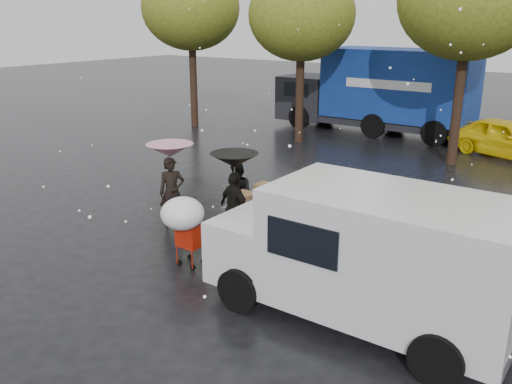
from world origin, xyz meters
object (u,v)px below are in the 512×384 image
Objects in this scene: white_van at (368,254)px; yellow_taxi at (508,138)px; vendor_cart at (261,204)px; shopping_cart at (184,217)px; person_black at (235,208)px; person_pink at (172,192)px; blue_truck at (379,91)px.

white_van is 1.23× the size of yellow_taxi.
yellow_taxi is (2.92, 10.85, -0.04)m from vendor_cart.
shopping_cart is 0.30× the size of white_van.
person_pink is at bearing 16.37° from person_black.
vendor_cart is at bearing 85.20° from shopping_cart.
vendor_cart is at bearing -175.31° from yellow_taxi.
yellow_taxi is at bearing -14.71° from blue_truck.
shopping_cart is at bearing -80.79° from blue_truck.
white_van reaches higher than yellow_taxi.
white_van is at bearing -64.58° from person_pink.
person_pink is 0.20× the size of blue_truck.
blue_truck reaches higher than shopping_cart.
white_van is (3.62, -1.26, 0.35)m from person_black.
yellow_taxi is (-0.54, 12.85, -0.48)m from white_van.
person_pink reaches higher than person_black.
vendor_cart is (1.99, 0.77, -0.10)m from person_pink.
yellow_taxi is at bearing 15.21° from person_pink.
blue_truck reaches higher than vendor_cart.
person_pink is 2.37m from shopping_cart.
shopping_cart reaches higher than vendor_cart.
person_black is 0.76m from vendor_cart.
person_black is at bearing -51.04° from person_pink.
white_van is (3.46, -2.00, 0.43)m from vendor_cart.
shopping_cart is 14.78m from blue_truck.
person_pink is at bearing 176.85° from yellow_taxi.
person_black is 1.57m from shopping_cart.
blue_truck reaches higher than person_black.
shopping_cart is at bearing -173.57° from yellow_taxi.
white_van is 0.59× the size of blue_truck.
yellow_taxi reaches higher than vendor_cart.
blue_truck reaches higher than yellow_taxi.
vendor_cart is 11.23m from yellow_taxi.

